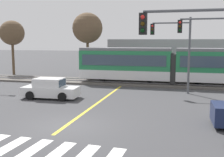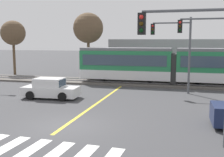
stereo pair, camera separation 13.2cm
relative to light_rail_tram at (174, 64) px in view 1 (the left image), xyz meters
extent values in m
plane|color=#3D3D3F|center=(-4.80, -14.85, -2.05)|extent=(200.00, 200.00, 0.00)
cube|color=#56514C|center=(-4.80, 0.01, -1.96)|extent=(120.00, 4.00, 0.18)
cube|color=#939399|center=(-4.80, -0.71, -1.82)|extent=(120.00, 0.08, 0.10)
cube|color=#939399|center=(-4.80, 0.73, -1.82)|extent=(120.00, 0.08, 0.10)
cube|color=silver|center=(-4.75, 0.01, -1.07)|extent=(9.00, 2.60, 0.90)
cube|color=#237A47|center=(-4.75, 0.01, 0.33)|extent=(9.00, 2.60, 1.90)
cube|color=#384756|center=(-4.75, -1.31, 0.38)|extent=(8.28, 0.04, 1.04)
cube|color=slate|center=(-4.75, 0.01, 1.42)|extent=(9.00, 2.39, 0.28)
cylinder|color=black|center=(-2.27, 0.01, -1.52)|extent=(0.70, 0.20, 0.70)
cylinder|color=black|center=(-7.22, 0.01, -1.52)|extent=(0.70, 0.20, 0.70)
cylinder|color=black|center=(2.28, 0.01, -1.52)|extent=(0.70, 0.20, 0.70)
cube|color=#2D2D2D|center=(0.00, 0.01, -0.37)|extent=(0.50, 2.34, 2.80)
cube|color=silver|center=(-5.89, -18.23, -2.04)|extent=(0.70, 2.82, 0.01)
cube|color=silver|center=(-4.80, -18.29, -2.04)|extent=(0.70, 2.82, 0.01)
cube|color=silver|center=(-3.70, -18.34, -2.04)|extent=(0.70, 2.82, 0.01)
cube|color=gold|center=(-4.80, -9.14, -2.05)|extent=(0.20, 14.29, 0.01)
cube|color=silver|center=(-8.72, -8.63, -1.53)|extent=(4.28, 1.91, 0.72)
cube|color=silver|center=(-8.82, -8.63, -0.85)|extent=(2.17, 1.62, 0.64)
cube|color=#384756|center=(-7.83, -8.58, -0.85)|extent=(0.17, 1.43, 0.52)
cube|color=#384756|center=(-8.86, -7.85, -0.85)|extent=(1.78, 0.13, 0.48)
cylinder|color=black|center=(-7.51, -7.71, -1.73)|extent=(0.65, 0.25, 0.64)
cylinder|color=black|center=(-7.42, -9.41, -1.73)|extent=(0.65, 0.25, 0.64)
cylinder|color=black|center=(-10.03, -7.84, -1.73)|extent=(0.65, 0.25, 0.64)
cylinder|color=black|center=(-9.94, -9.54, -1.73)|extent=(0.65, 0.25, 0.64)
cylinder|color=#515459|center=(1.35, -4.10, 1.04)|extent=(0.18, 0.18, 6.18)
cylinder|color=#515459|center=(-0.15, -4.10, 3.70)|extent=(3.00, 0.12, 0.12)
cube|color=black|center=(-1.65, -4.10, 3.20)|extent=(0.32, 0.28, 0.90)
sphere|color=red|center=(-1.65, -4.25, 3.47)|extent=(0.18, 0.18, 0.18)
sphere|color=#3A2706|center=(-1.65, -4.25, 3.20)|extent=(0.18, 0.18, 0.18)
sphere|color=black|center=(-1.65, -4.25, 2.93)|extent=(0.18, 0.18, 0.18)
cylinder|color=#515459|center=(1.00, -15.83, 3.47)|extent=(3.50, 0.12, 0.12)
cube|color=black|center=(-0.75, -15.83, 2.97)|extent=(0.32, 0.28, 0.90)
sphere|color=red|center=(-0.75, -15.98, 3.24)|extent=(0.18, 0.18, 0.18)
sphere|color=#3A2706|center=(-0.75, -15.98, 2.97)|extent=(0.18, 0.18, 0.18)
sphere|color=black|center=(-0.75, -15.98, 2.70)|extent=(0.18, 0.18, 0.18)
cylinder|color=#515459|center=(2.61, -7.29, 3.75)|extent=(4.00, 0.12, 0.12)
cube|color=black|center=(0.61, -7.29, 3.25)|extent=(0.32, 0.28, 0.90)
sphere|color=red|center=(0.61, -7.44, 3.52)|extent=(0.18, 0.18, 0.18)
sphere|color=#3A2706|center=(0.61, -7.44, 3.25)|extent=(0.18, 0.18, 0.18)
sphere|color=black|center=(0.61, -7.44, 2.98)|extent=(0.18, 0.18, 0.18)
cylinder|color=brown|center=(-20.07, 3.73, 0.28)|extent=(0.32, 0.32, 4.67)
sphere|color=brown|center=(-20.07, 3.73, 3.23)|extent=(3.08, 3.08, 3.08)
cylinder|color=brown|center=(-10.10, 3.84, 0.49)|extent=(0.32, 0.32, 5.08)
sphere|color=brown|center=(-10.10, 3.84, 3.74)|extent=(3.54, 3.54, 3.54)
cube|color=gray|center=(-0.73, 11.04, 0.19)|extent=(16.18, 6.00, 4.49)
camera|label=1|loc=(0.94, -27.67, 2.29)|focal=45.00mm
camera|label=2|loc=(1.07, -27.64, 2.29)|focal=45.00mm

